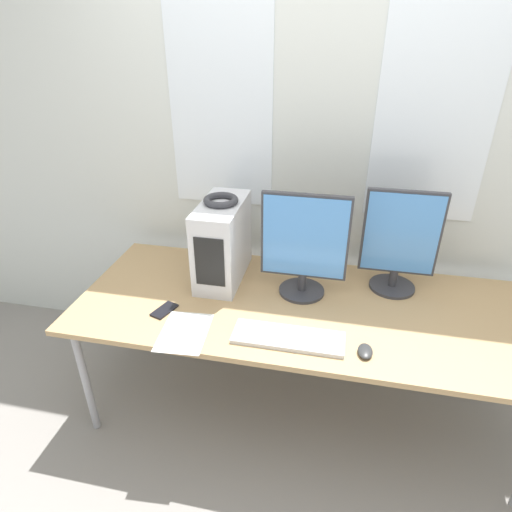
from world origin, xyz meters
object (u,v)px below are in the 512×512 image
object	(u,v)px
monitor_right_near	(400,242)
cell_phone	(164,310)
pc_tower	(223,242)
headphones	(221,200)
keyboard	(288,338)
monitor_main	(304,245)
mouse	(365,351)

from	to	relation	value
monitor_right_near	cell_phone	xyz separation A→B (m)	(-1.10, -0.45, -0.27)
monitor_right_near	cell_phone	distance (m)	1.22
pc_tower	headphones	bearing A→B (deg)	90.00
pc_tower	keyboard	bearing A→B (deg)	-47.33
monitor_main	keyboard	size ratio (longest dim) A/B	1.10
pc_tower	monitor_main	xyz separation A→B (m)	(0.44, -0.07, 0.06)
monitor_main	monitor_right_near	distance (m)	0.48
pc_tower	monitor_main	world-z (taller)	monitor_main
pc_tower	mouse	size ratio (longest dim) A/B	4.60
monitor_right_near	keyboard	xyz separation A→B (m)	(-0.48, -0.53, -0.26)
pc_tower	keyboard	distance (m)	0.66
monitor_main	cell_phone	distance (m)	0.76
monitor_right_near	pc_tower	bearing A→B (deg)	-175.42
monitor_right_near	mouse	bearing A→B (deg)	-104.60
monitor_right_near	keyboard	distance (m)	0.76
monitor_main	cell_phone	world-z (taller)	monitor_main
headphones	cell_phone	world-z (taller)	headphones
keyboard	mouse	bearing A→B (deg)	-3.92
pc_tower	keyboard	xyz separation A→B (m)	(0.43, -0.46, -0.21)
headphones	keyboard	world-z (taller)	headphones
keyboard	headphones	bearing A→B (deg)	132.62
monitor_right_near	mouse	world-z (taller)	monitor_right_near
headphones	pc_tower	bearing A→B (deg)	-90.00
headphones	mouse	xyz separation A→B (m)	(0.76, -0.49, -0.44)
monitor_main	monitor_right_near	size ratio (longest dim) A/B	1.00
headphones	monitor_right_near	bearing A→B (deg)	4.53
mouse	headphones	bearing A→B (deg)	147.39
mouse	monitor_main	bearing A→B (deg)	127.43
headphones	monitor_right_near	xyz separation A→B (m)	(0.90, 0.07, -0.18)
headphones	monitor_right_near	distance (m)	0.92
monitor_main	mouse	bearing A→B (deg)	-52.57
pc_tower	monitor_main	bearing A→B (deg)	-8.73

